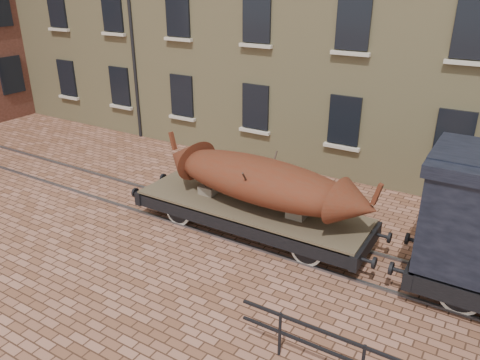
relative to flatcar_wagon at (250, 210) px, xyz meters
The scene contains 4 objects.
ground 0.72m from the flatcar_wagon, behind, with size 90.00×90.00×0.00m, color brown.
rail_track 0.69m from the flatcar_wagon, behind, with size 30.00×1.52×0.06m.
flatcar_wagon is the anchor object (origin of this frame).
iron_boat 1.04m from the flatcar_wagon, ahead, with size 6.60×2.27×1.58m.
Camera 1 is at (5.96, -10.14, 6.75)m, focal length 35.00 mm.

